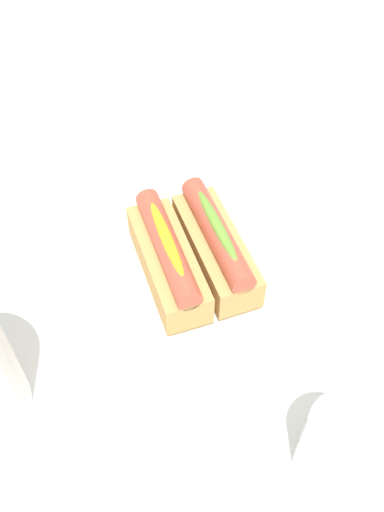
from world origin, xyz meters
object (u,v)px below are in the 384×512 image
(serving_bowl, at_px, (192,275))
(hotdog_back, at_px, (168,258))
(hotdog_front, at_px, (216,245))
(water_glass, at_px, (338,452))

(serving_bowl, bearing_deg, hotdog_back, 74.57)
(serving_bowl, relative_size, hotdog_front, 1.73)
(hotdog_front, height_order, hotdog_back, same)
(serving_bowl, relative_size, water_glass, 3.04)
(serving_bowl, height_order, water_glass, water_glass)
(hotdog_back, height_order, water_glass, hotdog_back)
(hotdog_front, bearing_deg, hotdog_back, 74.57)
(hotdog_back, bearing_deg, serving_bowl, -105.43)
(serving_bowl, bearing_deg, hotdog_front, -105.43)
(hotdog_front, xyz_separation_m, water_glass, (-0.24, 0.04, -0.02))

